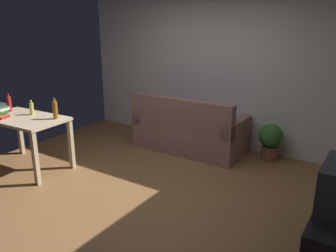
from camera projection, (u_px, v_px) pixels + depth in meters
ground_plane at (140, 192)px, 4.29m from camera, size 5.20×4.40×0.02m
wall_rear at (219, 65)px, 5.65m from camera, size 5.20×0.10×2.70m
couch at (188, 132)px, 5.57m from camera, size 1.76×0.84×0.92m
desk at (24, 125)px, 4.81m from camera, size 1.23×0.76×0.76m
potted_plant at (270, 140)px, 5.17m from camera, size 0.36×0.36×0.57m
bottle_red at (9, 104)px, 5.05m from camera, size 0.06×0.06×0.26m
bottle_squat at (32, 108)px, 4.88m from camera, size 0.06×0.06×0.21m
bottle_amber at (55, 110)px, 4.66m from camera, size 0.07×0.07×0.29m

